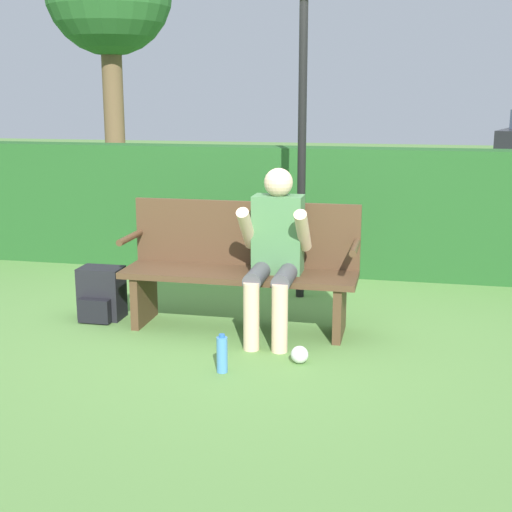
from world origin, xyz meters
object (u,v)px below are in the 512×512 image
(person_seated, at_px, (275,246))
(backpack, at_px, (101,295))
(signpost, at_px, (302,116))
(park_bench, at_px, (241,266))
(water_bottle, at_px, (222,354))

(person_seated, xyz_separation_m, backpack, (-1.39, 0.09, -0.47))
(backpack, xyz_separation_m, signpost, (1.42, 0.93, 1.34))
(park_bench, bearing_deg, backpack, -177.28)
(park_bench, bearing_deg, water_bottle, -84.35)
(person_seated, distance_m, water_bottle, 0.97)
(backpack, height_order, water_bottle, backpack)
(person_seated, bearing_deg, water_bottle, -103.78)
(person_seated, xyz_separation_m, water_bottle, (-0.19, -0.78, -0.54))
(water_bottle, relative_size, signpost, 0.09)
(water_bottle, bearing_deg, signpost, 82.93)
(park_bench, distance_m, signpost, 1.42)
(person_seated, relative_size, signpost, 0.44)
(park_bench, relative_size, backpack, 4.27)
(park_bench, relative_size, water_bottle, 6.90)
(water_bottle, height_order, signpost, signpost)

